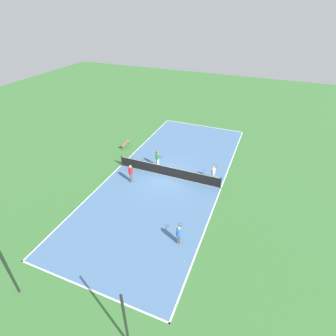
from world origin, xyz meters
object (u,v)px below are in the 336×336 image
Objects in this scene: player_near_blue at (179,234)px; player_far_green at (157,157)px; tennis_ball_midcourt at (190,158)px; tennis_net at (168,171)px; tennis_ball_right_alley at (193,133)px; fence_post_back_left at (125,322)px; player_coach_red at (131,172)px; fence_post_back_right at (7,269)px; tennis_ball_far_baseline at (180,168)px; tennis_ball_left_sideline at (184,261)px; bench at (125,143)px; player_near_white at (213,172)px.

player_near_blue is 0.81× the size of player_far_green.
player_far_green is 3.77m from tennis_ball_midcourt.
tennis_net reaches higher than tennis_ball_right_alley.
tennis_ball_right_alley is (0.57, -9.45, -0.52)m from tennis_net.
player_near_blue is at bearing 117.21° from tennis_net.
tennis_ball_right_alley is at bearing -79.97° from fence_post_back_left.
player_near_blue reaches higher than tennis_ball_midcourt.
tennis_net is 5.73× the size of player_coach_red.
player_far_green is at bearing 47.89° from tennis_ball_midcourt.
player_coach_red is at bearing -61.86° from fence_post_back_left.
fence_post_back_right is at bearing -57.81° from player_far_green.
player_coach_red is at bearing -70.20° from player_far_green.
fence_post_back_right reaches higher than tennis_ball_far_baseline.
tennis_ball_far_baseline is (-3.34, -3.68, -0.95)m from player_coach_red.
tennis_ball_midcourt and tennis_ball_right_alley have the same top height.
fence_post_back_left reaches higher than tennis_ball_left_sideline.
fence_post_back_right is (4.15, 15.37, 1.97)m from tennis_ball_far_baseline.
player_far_green is at bearing 124.20° from player_coach_red.
fence_post_back_left is at bearing 30.16° from bench.
tennis_ball_far_baseline is at bearing 52.12° from player_far_green.
fence_post_back_left is at bearing -175.57° from player_near_white.
player_near_white is at bearing 76.25° from bench.
fence_post_back_left reaches higher than tennis_ball_far_baseline.
player_near_blue is at bearing -17.97° from player_far_green.
tennis_net is 9.50m from tennis_ball_left_sideline.
player_near_blue is at bearing 104.25° from tennis_ball_right_alley.
player_far_green is at bearing 21.15° from player_near_blue.
fence_post_back_left is (-10.05, 17.30, 1.64)m from bench.
fence_post_back_left is (-3.53, 13.74, 1.45)m from tennis_net.
tennis_ball_right_alley is (-0.99, -8.29, -0.98)m from player_far_green.
bench reaches higher than tennis_ball_left_sideline.
bench is (6.53, -3.56, -0.19)m from tennis_net.
fence_post_back_right reaches higher than tennis_ball_midcourt.
player_far_green reaches higher than tennis_ball_midcourt.
tennis_ball_far_baseline is (3.34, -0.64, -0.77)m from player_near_white.
tennis_net is 145.22× the size of tennis_ball_far_baseline.
fence_post_back_left reaches higher than tennis_net.
fence_post_back_right is (-3.00, 17.30, 1.64)m from bench.
player_coach_red is at bearing 120.61° from player_near_white.
fence_post_back_left is at bearing -7.75° from player_coach_red.
player_near_white is 21.00× the size of tennis_ball_far_baseline.
bench is 0.91× the size of player_far_green.
player_coach_red reaches higher than bench.
tennis_ball_left_sideline is at bearing -17.95° from player_far_green.
fence_post_back_right is at bearing 9.83° from bench.
tennis_ball_right_alley is at bearing -75.46° from tennis_ball_midcourt.
player_far_green is at bearing -57.66° from tennis_ball_left_sideline.
player_coach_red is (-3.80, 5.61, 0.62)m from bench.
bench is 14.66m from player_near_blue.
player_coach_red reaches higher than tennis_ball_right_alley.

